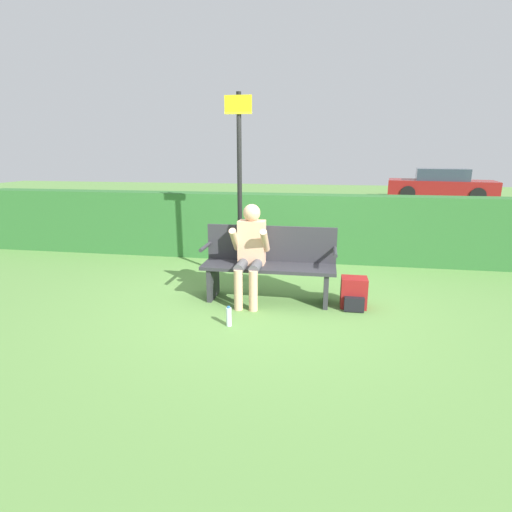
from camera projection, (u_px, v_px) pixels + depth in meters
name	position (u px, v px, depth m)	size (l,w,h in m)	color
ground_plane	(268.00, 300.00, 5.42)	(40.00, 40.00, 0.00)	#5B8942
hedge_back	(285.00, 227.00, 7.38)	(12.00, 0.47, 1.21)	#2D662D
park_bench	(269.00, 263.00, 5.36)	(1.77, 0.49, 0.98)	#2D2D33
person_seated	(250.00, 249.00, 5.22)	(0.49, 0.60, 1.30)	#DBA884
backpack	(354.00, 294.00, 5.13)	(0.33, 0.34, 0.40)	maroon
water_bottle	(229.00, 317.00, 4.60)	(0.06, 0.06, 0.24)	silver
signpost	(239.00, 179.00, 5.89)	(0.39, 0.09, 2.77)	black
parked_car	(441.00, 185.00, 16.73)	(4.39, 2.33, 1.28)	maroon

